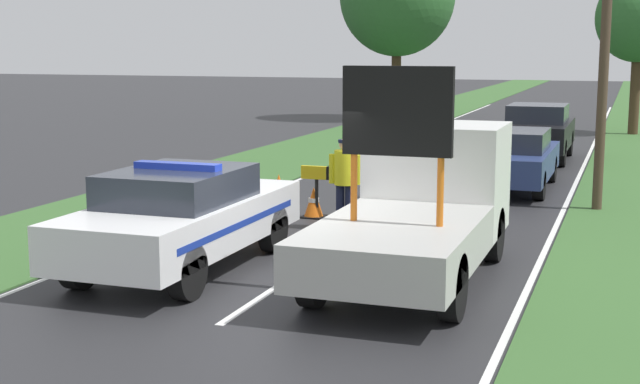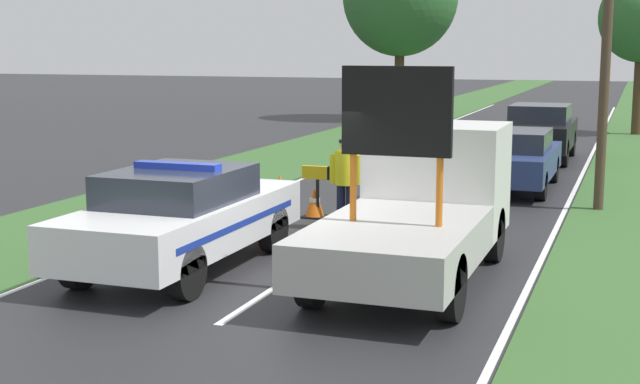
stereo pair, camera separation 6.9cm
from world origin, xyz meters
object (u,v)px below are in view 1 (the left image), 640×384
police_car (183,216)px  traffic_cone_behind_barrier (279,192)px  traffic_cone_near_truck (263,216)px  utility_pole (607,8)px  police_officer (345,176)px  queued_car_sedan_black (538,131)px  traffic_cone_centre_front (471,214)px  road_barrier (379,179)px  roadside_tree_near_right (639,18)px  traffic_cone_lane_edge (235,199)px  work_truck (421,204)px  pedestrian_civilian (411,179)px  queued_car_hatch_blue (511,158)px  traffic_cone_near_police (314,202)px

police_car → traffic_cone_behind_barrier: police_car is taller
traffic_cone_near_truck → utility_pole: (5.55, 4.50, 3.76)m
police_officer → queued_car_sedan_black: (2.25, 11.67, -0.14)m
traffic_cone_centre_front → road_barrier: bearing=171.4°
roadside_tree_near_right → traffic_cone_lane_edge: bearing=-110.6°
police_car → traffic_cone_behind_barrier: (-0.57, 5.23, -0.46)m
work_truck → pedestrian_civilian: (-0.92, 3.15, -0.11)m
traffic_cone_lane_edge → traffic_cone_near_truck: bearing=-51.9°
roadside_tree_near_right → police_officer: bearing=-103.3°
pedestrian_civilian → utility_pole: size_ratio=0.20×
traffic_cone_centre_front → traffic_cone_near_truck: 3.80m
police_car → traffic_cone_lane_edge: police_car is taller
traffic_cone_near_truck → utility_pole: 8.08m
traffic_cone_centre_front → traffic_cone_behind_barrier: bearing=166.5°
roadside_tree_near_right → traffic_cone_behind_barrier: bearing=-109.8°
police_car → roadside_tree_near_right: roadside_tree_near_right is taller
traffic_cone_near_truck → utility_pole: utility_pole is taller
road_barrier → roadside_tree_near_right: 20.61m
traffic_cone_centre_front → utility_pole: 5.24m
traffic_cone_lane_edge → utility_pole: size_ratio=0.07×
traffic_cone_centre_front → queued_car_hatch_blue: bearing=89.9°
police_officer → roadside_tree_near_right: 21.54m
police_car → queued_car_sedan_black: bearing=76.6°
queued_car_hatch_blue → traffic_cone_lane_edge: bearing=46.3°
traffic_cone_centre_front → traffic_cone_lane_edge: size_ratio=1.14×
traffic_cone_lane_edge → queued_car_hatch_blue: 6.99m
work_truck → police_officer: work_truck is taller
traffic_cone_centre_front → roadside_tree_near_right: roadside_tree_near_right is taller
queued_car_sedan_black → queued_car_hatch_blue: bearing=89.9°
police_car → traffic_cone_centre_front: 5.59m
traffic_cone_centre_front → queued_car_hatch_blue: queued_car_hatch_blue is taller
queued_car_hatch_blue → pedestrian_civilian: bearing=78.1°
police_officer → traffic_cone_lane_edge: police_officer is taller
traffic_cone_behind_barrier → traffic_cone_near_police: bearing=-33.7°
traffic_cone_behind_barrier → queued_car_hatch_blue: (4.20, 4.22, 0.38)m
traffic_cone_lane_edge → queued_car_hatch_blue: size_ratio=0.13×
traffic_cone_near_police → utility_pole: 7.00m
pedestrian_civilian → traffic_cone_near_truck: 2.81m
queued_car_hatch_blue → police_car: bearing=69.0°
pedestrian_civilian → traffic_cone_lane_edge: (-3.70, 0.31, -0.64)m
police_car → police_officer: size_ratio=2.90×
queued_car_sedan_black → roadside_tree_near_right: bearing=-106.4°
queued_car_hatch_blue → roadside_tree_near_right: size_ratio=0.75×
police_officer → roadside_tree_near_right: roadside_tree_near_right is taller
pedestrian_civilian → traffic_cone_near_truck: bearing=-151.1°
pedestrian_civilian → traffic_cone_near_police: size_ratio=2.61×
road_barrier → traffic_cone_centre_front: bearing=-7.1°
police_officer → utility_pole: utility_pole is taller
work_truck → utility_pole: 7.33m
police_car → work_truck: (3.44, 0.95, 0.22)m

